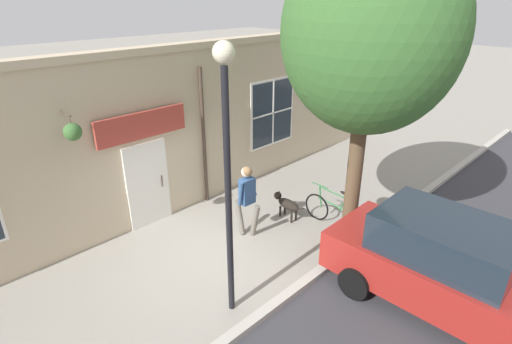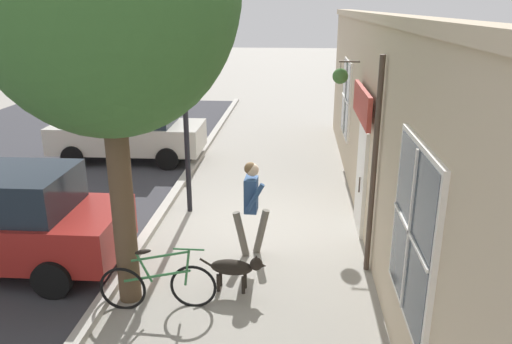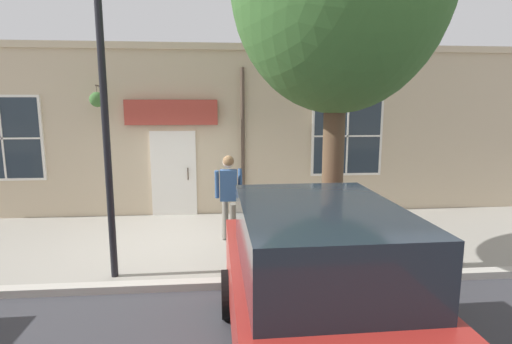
{
  "view_description": "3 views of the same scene",
  "coord_description": "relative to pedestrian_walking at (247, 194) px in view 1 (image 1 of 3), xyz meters",
  "views": [
    {
      "loc": [
        5.73,
        -4.45,
        5.24
      ],
      "look_at": [
        -0.78,
        2.06,
        1.1
      ],
      "focal_mm": 28.0,
      "sensor_mm": 36.0,
      "label": 1
    },
    {
      "loc": [
        -0.87,
        9.24,
        4.32
      ],
      "look_at": [
        -0.06,
        -0.39,
        1.07
      ],
      "focal_mm": 35.0,
      "sensor_mm": 36.0,
      "label": 2
    },
    {
      "loc": [
        7.69,
        0.95,
        2.73
      ],
      "look_at": [
        -0.61,
        1.69,
        1.32
      ],
      "focal_mm": 28.0,
      "sensor_mm": 36.0,
      "label": 3
    }
  ],
  "objects": [
    {
      "name": "leaning_bicycle",
      "position": [
        1.22,
        1.81,
        -0.68
      ],
      "size": [
        1.73,
        0.2,
        1.0
      ],
      "color": "black",
      "rests_on": "ground_plane"
    },
    {
      "name": "pedestrian_walking",
      "position": [
        0.0,
        0.0,
        0.0
      ],
      "size": [
        0.66,
        0.56,
        1.75
      ],
      "color": "#6B665B",
      "rests_on": "ground_plane"
    },
    {
      "name": "ground_plane",
      "position": [
        0.1,
        -1.1,
        -1.06
      ],
      "size": [
        90.0,
        90.0,
        0.0
      ],
      "primitive_type": "plane",
      "color": "gray"
    },
    {
      "name": "street_lamp",
      "position": [
        1.54,
        -1.88,
        2.0
      ],
      "size": [
        0.32,
        0.32,
        4.66
      ],
      "color": "black",
      "rests_on": "ground_plane"
    },
    {
      "name": "dog_on_leash",
      "position": [
        0.14,
        1.24,
        -0.66
      ],
      "size": [
        1.08,
        0.32,
        0.62
      ],
      "color": "black",
      "rests_on": "ground_plane"
    },
    {
      "name": "storefront_facade",
      "position": [
        -2.24,
        -1.1,
        1.04
      ],
      "size": [
        0.95,
        18.0,
        4.18
      ],
      "color": "#C6B293",
      "rests_on": "ground_plane"
    },
    {
      "name": "parked_car_mid_block",
      "position": [
        4.21,
        0.83,
        -0.18
      ],
      "size": [
        4.32,
        1.99,
        1.75
      ],
      "color": "maroon",
      "rests_on": "ground_plane"
    },
    {
      "name": "street_tree_by_curb",
      "position": [
        1.7,
        1.55,
        3.4
      ],
      "size": [
        3.55,
        3.2,
        6.5
      ],
      "color": "brown",
      "rests_on": "ground_plane"
    }
  ]
}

